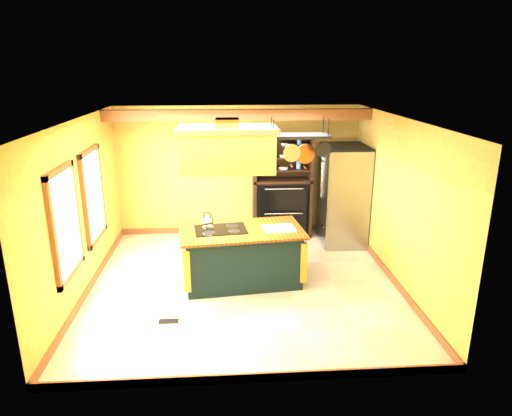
{
  "coord_description": "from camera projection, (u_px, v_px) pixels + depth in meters",
  "views": [
    {
      "loc": [
        -0.27,
        -6.86,
        3.46
      ],
      "look_at": [
        0.22,
        0.3,
        1.22
      ],
      "focal_mm": 32.0,
      "sensor_mm": 36.0,
      "label": 1
    }
  ],
  "objects": [
    {
      "name": "range_hood",
      "position": [
        228.0,
        148.0,
        6.97
      ],
      "size": [
        1.51,
        0.85,
        0.8
      ],
      "color": "gold",
      "rests_on": "ceiling"
    },
    {
      "name": "hutch",
      "position": [
        282.0,
        197.0,
        9.55
      ],
      "size": [
        1.21,
        0.55,
        2.13
      ],
      "color": "black",
      "rests_on": "floor"
    },
    {
      "name": "refrigerator",
      "position": [
        343.0,
        197.0,
        9.09
      ],
      "size": [
        0.84,
        1.0,
        1.95
      ],
      "color": "gray",
      "rests_on": "floor"
    },
    {
      "name": "floor_register",
      "position": [
        169.0,
        321.0,
        6.45
      ],
      "size": [
        0.28,
        0.12,
        0.01
      ],
      "primitive_type": "cube",
      "rotation": [
        0.0,
        0.0,
        -0.02
      ],
      "color": "black",
      "rests_on": "floor"
    },
    {
      "name": "window_far",
      "position": [
        94.0,
        195.0,
        7.57
      ],
      "size": [
        0.06,
        1.06,
        1.56
      ],
      "color": "brown",
      "rests_on": "wall_left"
    },
    {
      "name": "wall_left",
      "position": [
        81.0,
        209.0,
        7.01
      ],
      "size": [
        0.02,
        5.0,
        2.7
      ],
      "primitive_type": "cube",
      "color": "gold",
      "rests_on": "floor"
    },
    {
      "name": "ceiling_beam",
      "position": [
        239.0,
        115.0,
        8.43
      ],
      "size": [
        5.0,
        0.15,
        0.2
      ],
      "primitive_type": "cube",
      "color": "brown",
      "rests_on": "ceiling"
    },
    {
      "name": "wall_front",
      "position": [
        253.0,
        275.0,
        4.8
      ],
      "size": [
        5.0,
        0.02,
        2.7
      ],
      "primitive_type": "cube",
      "color": "gold",
      "rests_on": "floor"
    },
    {
      "name": "window_near",
      "position": [
        66.0,
        223.0,
        6.24
      ],
      "size": [
        0.06,
        1.06,
        1.56
      ],
      "color": "brown",
      "rests_on": "wall_left"
    },
    {
      "name": "ceiling",
      "position": [
        242.0,
        119.0,
        6.77
      ],
      "size": [
        5.0,
        5.0,
        0.0
      ],
      "primitive_type": "plane",
      "rotation": [
        3.14,
        0.0,
        0.0
      ],
      "color": "white",
      "rests_on": "wall_back"
    },
    {
      "name": "kitchen_island",
      "position": [
        242.0,
        255.0,
        7.52
      ],
      "size": [
        2.1,
        1.32,
        1.11
      ],
      "rotation": [
        0.0,
        0.0,
        0.11
      ],
      "color": "black",
      "rests_on": "floor"
    },
    {
      "name": "floor",
      "position": [
        244.0,
        283.0,
        7.58
      ],
      "size": [
        5.0,
        5.0,
        0.0
      ],
      "primitive_type": "plane",
      "color": "beige",
      "rests_on": "ground"
    },
    {
      "name": "wall_right",
      "position": [
        398.0,
        203.0,
        7.34
      ],
      "size": [
        0.02,
        5.0,
        2.7
      ],
      "primitive_type": "cube",
      "color": "gold",
      "rests_on": "floor"
    },
    {
      "name": "wall_back",
      "position": [
        238.0,
        171.0,
        9.56
      ],
      "size": [
        5.0,
        0.02,
        2.7
      ],
      "primitive_type": "cube",
      "color": "gold",
      "rests_on": "floor"
    },
    {
      "name": "pot_rack",
      "position": [
        299.0,
        142.0,
        7.02
      ],
      "size": [
        0.97,
        0.46,
        0.72
      ],
      "color": "black",
      "rests_on": "ceiling"
    }
  ]
}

